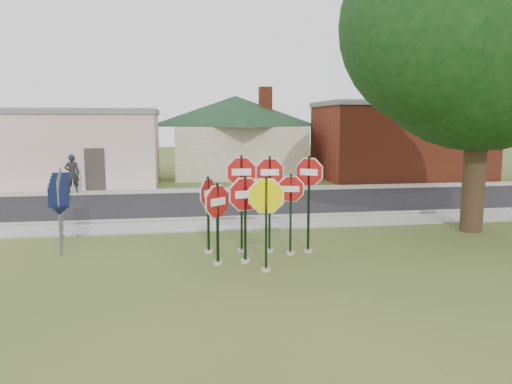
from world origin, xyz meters
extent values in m
plane|color=#3A4D1C|center=(0.00, 0.00, 0.00)|extent=(120.00, 120.00, 0.00)
cube|color=gray|center=(0.00, 5.50, 0.03)|extent=(60.00, 1.60, 0.06)
cube|color=black|center=(0.00, 10.00, 0.02)|extent=(60.00, 7.00, 0.04)
cube|color=gray|center=(0.00, 14.30, 0.03)|extent=(60.00, 1.60, 0.06)
cube|color=gray|center=(0.00, 6.50, 0.07)|extent=(60.00, 0.20, 0.14)
cylinder|color=#9C9A92|center=(-0.25, 1.00, 0.04)|extent=(0.24, 0.24, 0.08)
cube|color=black|center=(-0.25, 1.00, 1.11)|extent=(0.07, 0.06, 2.21)
cylinder|color=white|center=(-0.25, 1.00, 1.74)|extent=(1.15, 0.27, 1.18)
cylinder|color=maroon|center=(-0.25, 1.00, 1.74)|extent=(1.07, 0.26, 1.09)
cube|color=white|center=(-0.25, 1.00, 1.74)|extent=(0.53, 0.13, 0.19)
cylinder|color=#9C9A92|center=(0.13, 0.21, 0.04)|extent=(0.24, 0.24, 0.08)
cube|color=black|center=(0.13, 0.21, 1.14)|extent=(0.07, 0.06, 2.27)
cylinder|color=white|center=(0.13, 0.21, 1.81)|extent=(1.15, 0.22, 1.17)
cylinder|color=#DACC00|center=(0.13, 0.21, 1.81)|extent=(1.07, 0.21, 1.08)
cylinder|color=#9C9A92|center=(-0.95, 0.94, 0.04)|extent=(0.24, 0.24, 0.08)
cube|color=black|center=(-0.95, 0.94, 1.02)|extent=(0.08, 0.08, 2.05)
cylinder|color=white|center=(-0.95, 0.94, 1.59)|extent=(0.85, 0.81, 1.15)
cylinder|color=maroon|center=(-0.95, 0.94, 1.59)|extent=(0.79, 0.75, 1.07)
cube|color=white|center=(-0.95, 0.94, 1.59)|extent=(0.39, 0.37, 0.18)
cylinder|color=#9C9A92|center=(1.04, 1.58, 0.04)|extent=(0.24, 0.24, 0.08)
cube|color=black|center=(1.04, 1.58, 1.08)|extent=(0.07, 0.06, 2.17)
cylinder|color=white|center=(1.04, 1.58, 1.77)|extent=(0.94, 0.24, 0.97)
cylinder|color=maroon|center=(1.04, 1.58, 1.77)|extent=(0.88, 0.23, 0.90)
cube|color=white|center=(1.04, 1.58, 1.77)|extent=(0.44, 0.11, 0.15)
cylinder|color=#9C9A92|center=(0.54, 1.94, 0.04)|extent=(0.24, 0.24, 0.08)
cube|color=black|center=(0.54, 1.94, 1.31)|extent=(0.06, 0.06, 2.61)
cylinder|color=white|center=(0.54, 1.94, 2.19)|extent=(1.06, 0.12, 1.06)
cylinder|color=maroon|center=(0.54, 1.94, 2.19)|extent=(0.98, 0.12, 0.99)
cube|color=white|center=(0.54, 1.94, 2.19)|extent=(0.49, 0.06, 0.17)
cylinder|color=#9C9A92|center=(-0.21, 2.04, 0.04)|extent=(0.24, 0.24, 0.08)
cube|color=black|center=(-0.21, 2.04, 1.32)|extent=(0.06, 0.05, 2.64)
cylinder|color=white|center=(-0.21, 2.04, 2.19)|extent=(1.13, 0.03, 1.12)
cylinder|color=maroon|center=(-0.21, 2.04, 2.19)|extent=(1.04, 0.04, 1.04)
cube|color=white|center=(-0.21, 2.04, 2.19)|extent=(0.52, 0.02, 0.18)
cylinder|color=#9C9A92|center=(1.57, 1.73, 0.04)|extent=(0.24, 0.24, 0.08)
cube|color=black|center=(1.57, 1.73, 1.31)|extent=(0.08, 0.08, 2.62)
cylinder|color=white|center=(1.57, 1.73, 2.20)|extent=(0.88, 0.62, 1.07)
cylinder|color=maroon|center=(1.57, 1.73, 2.20)|extent=(0.82, 0.58, 0.99)
cube|color=white|center=(1.57, 1.73, 2.20)|extent=(0.41, 0.29, 0.17)
cylinder|color=#9C9A92|center=(-1.10, 2.09, 0.04)|extent=(0.24, 0.24, 0.08)
cube|color=black|center=(-1.10, 2.09, 1.04)|extent=(0.07, 0.08, 2.08)
cylinder|color=white|center=(-1.10, 2.09, 1.65)|extent=(0.60, 0.92, 1.09)
cylinder|color=maroon|center=(-1.10, 2.09, 1.65)|extent=(0.56, 0.86, 1.01)
cube|color=white|center=(-1.10, 2.09, 1.65)|extent=(0.28, 0.43, 0.17)
cube|color=#59595E|center=(-5.00, 2.50, 1.00)|extent=(0.05, 0.05, 2.00)
cube|color=black|center=(-5.00, 2.50, 1.55)|extent=(0.55, 0.13, 0.55)
cone|color=black|center=(-5.00, 2.50, 1.20)|extent=(0.65, 0.65, 0.25)
cube|color=#59595E|center=(-5.20, 3.50, 1.00)|extent=(0.05, 0.05, 2.00)
cube|color=black|center=(-5.20, 3.50, 1.55)|extent=(0.55, 0.09, 0.55)
cone|color=black|center=(-5.20, 3.50, 1.20)|extent=(0.62, 0.62, 0.25)
cube|color=#59595E|center=(-5.40, 4.50, 1.00)|extent=(0.05, 0.05, 2.00)
cube|color=black|center=(-5.40, 4.50, 1.55)|extent=(0.55, 0.05, 0.55)
cone|color=black|center=(-5.40, 4.50, 1.20)|extent=(0.58, 0.58, 0.25)
cube|color=#59595E|center=(-5.60, 5.50, 1.00)|extent=(0.05, 0.05, 2.00)
cube|color=black|center=(-5.60, 5.50, 1.55)|extent=(0.55, 0.05, 0.55)
cone|color=black|center=(-5.60, 5.50, 1.20)|extent=(0.58, 0.58, 0.25)
cube|color=#59595E|center=(-5.80, 6.50, 1.00)|extent=(0.05, 0.05, 2.00)
cube|color=black|center=(-5.80, 6.50, 1.55)|extent=(0.55, 0.09, 0.55)
cone|color=black|center=(-5.80, 6.50, 1.20)|extent=(0.62, 0.62, 0.25)
cube|color=silver|center=(-9.00, 18.00, 2.00)|extent=(12.00, 6.00, 4.00)
cube|color=slate|center=(-9.00, 18.00, 4.05)|extent=(12.20, 6.20, 0.30)
cube|color=#332D28|center=(-6.00, 15.02, 1.10)|extent=(1.00, 0.10, 2.20)
cube|color=beige|center=(2.00, 22.00, 1.60)|extent=(8.00, 8.00, 3.20)
pyramid|color=black|center=(2.00, 22.00, 5.20)|extent=(11.60, 11.60, 2.00)
cube|color=maroon|center=(4.00, 22.00, 5.00)|extent=(0.80, 0.80, 1.60)
cube|color=maroon|center=(12.00, 18.50, 2.25)|extent=(10.00, 6.00, 4.50)
cube|color=slate|center=(12.00, 18.50, 4.60)|extent=(10.20, 6.20, 0.30)
cube|color=white|center=(10.00, 15.55, 2.60)|extent=(2.00, 0.08, 0.90)
cylinder|color=#2F1F15|center=(7.50, 3.50, 2.57)|extent=(0.70, 0.70, 5.14)
sphere|color=black|center=(7.50, 3.50, 6.61)|extent=(8.05, 8.05, 8.05)
cylinder|color=#2F1F15|center=(22.00, 26.00, 2.00)|extent=(0.50, 0.50, 4.00)
sphere|color=black|center=(22.00, 26.00, 5.60)|extent=(5.60, 5.60, 5.60)
imported|color=black|center=(-6.98, 14.28, 1.00)|extent=(0.74, 0.54, 1.89)
camera|label=1|loc=(-1.91, -11.08, 3.53)|focal=35.00mm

